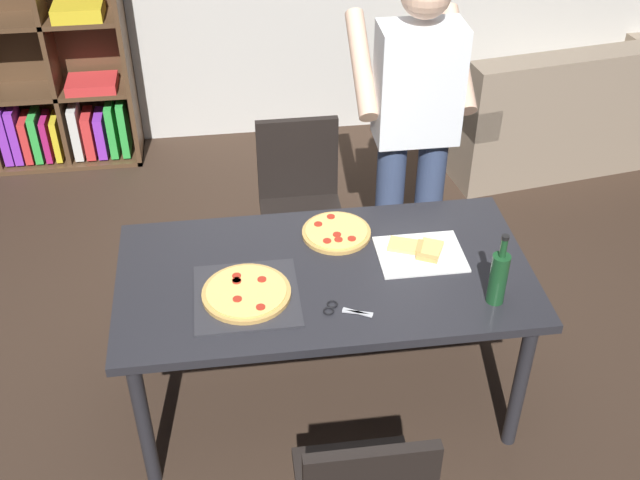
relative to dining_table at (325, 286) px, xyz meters
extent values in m
plane|color=#38281E|center=(0.00, 0.00, -0.68)|extent=(12.00, 12.00, 0.00)
cube|color=#232328|center=(0.00, 0.00, 0.05)|extent=(1.69, 0.88, 0.04)
cylinder|color=#232328|center=(-0.77, -0.36, -0.32)|extent=(0.06, 0.06, 0.71)
cylinder|color=#232328|center=(0.77, -0.36, -0.32)|extent=(0.06, 0.06, 0.71)
cylinder|color=#232328|center=(-0.77, 0.36, -0.32)|extent=(0.06, 0.06, 0.71)
cylinder|color=#232328|center=(0.77, 0.36, -0.32)|extent=(0.06, 0.06, 0.71)
cube|color=black|center=(0.00, 0.84, -0.25)|extent=(0.42, 0.42, 0.04)
cube|color=black|center=(0.00, 1.03, 0.00)|extent=(0.42, 0.04, 0.45)
cylinder|color=black|center=(-0.18, 0.66, -0.47)|extent=(0.04, 0.04, 0.41)
cylinder|color=black|center=(0.18, 0.66, -0.47)|extent=(0.04, 0.04, 0.41)
cylinder|color=black|center=(-0.18, 1.02, -0.47)|extent=(0.04, 0.04, 0.41)
cylinder|color=black|center=(0.18, 1.02, -0.47)|extent=(0.04, 0.04, 0.41)
cube|color=gray|center=(1.90, 2.05, -0.48)|extent=(1.81, 1.09, 0.40)
cube|color=gray|center=(1.95, 1.73, -0.05)|extent=(1.71, 0.45, 0.45)
cube|color=gray|center=(1.14, 1.94, -0.18)|extent=(0.28, 0.86, 0.20)
cube|color=#513823|center=(-0.95, 2.35, 0.30)|extent=(0.03, 0.35, 1.95)
cube|color=#513823|center=(-1.63, 2.35, -0.66)|extent=(1.40, 0.35, 0.03)
cube|color=#513823|center=(-1.63, 2.51, 0.30)|extent=(1.40, 0.03, 1.95)
cube|color=#513823|center=(-1.63, 2.35, -0.17)|extent=(1.34, 0.29, 0.03)
cube|color=#513823|center=(-1.63, 2.35, 0.30)|extent=(1.34, 0.29, 0.03)
cube|color=#513823|center=(-1.41, 2.35, 0.30)|extent=(0.03, 0.29, 1.89)
cube|color=purple|center=(-1.80, 2.33, -0.43)|extent=(0.06, 0.22, 0.39)
cube|color=purple|center=(-1.73, 2.33, -0.44)|extent=(0.05, 0.22, 0.38)
cube|color=red|center=(-1.67, 2.33, -0.48)|extent=(0.05, 0.22, 0.30)
cube|color=green|center=(-1.60, 2.33, -0.47)|extent=(0.05, 0.22, 0.32)
cube|color=#B21E66|center=(-1.54, 2.33, -0.48)|extent=(0.04, 0.22, 0.29)
cube|color=yellow|center=(-1.47, 2.33, -0.49)|extent=(0.04, 0.22, 0.29)
cube|color=silver|center=(-1.34, 2.33, -0.45)|extent=(0.06, 0.22, 0.36)
cube|color=red|center=(-1.27, 2.33, -0.48)|extent=(0.06, 0.22, 0.30)
cube|color=purple|center=(-1.19, 2.33, -0.49)|extent=(0.06, 0.22, 0.29)
cube|color=green|center=(-1.11, 2.33, -0.45)|extent=(0.05, 0.22, 0.36)
cube|color=green|center=(-1.03, 2.33, -0.44)|extent=(0.05, 0.22, 0.38)
cube|color=red|center=(-1.19, 2.33, -0.13)|extent=(0.32, 0.25, 0.06)
cube|color=yellow|center=(-1.19, 2.33, 0.36)|extent=(0.30, 0.25, 0.09)
cylinder|color=#38476B|center=(0.62, 0.69, -0.20)|extent=(0.14, 0.14, 0.95)
cylinder|color=#38476B|center=(0.42, 0.69, -0.20)|extent=(0.14, 0.14, 0.95)
cube|color=white|center=(0.52, 0.69, 0.55)|extent=(0.38, 0.22, 0.55)
cylinder|color=#E0B293|center=(0.75, 0.87, 0.58)|extent=(0.09, 0.50, 0.39)
cylinder|color=#E0B293|center=(0.29, 0.87, 0.58)|extent=(0.09, 0.50, 0.39)
cube|color=#2D2D33|center=(-0.33, -0.11, 0.08)|extent=(0.41, 0.41, 0.01)
cylinder|color=tan|center=(-0.33, -0.11, 0.09)|extent=(0.35, 0.35, 0.02)
cylinder|color=#EACC6B|center=(-0.33, -0.11, 0.11)|extent=(0.32, 0.32, 0.01)
cylinder|color=#B22819|center=(-0.36, -0.16, 0.11)|extent=(0.04, 0.04, 0.00)
cylinder|color=#B22819|center=(-0.36, -0.02, 0.11)|extent=(0.04, 0.04, 0.00)
cylinder|color=#B22819|center=(-0.36, -0.05, 0.11)|extent=(0.04, 0.04, 0.00)
cylinder|color=#B22819|center=(-0.28, -0.22, 0.11)|extent=(0.04, 0.04, 0.00)
cylinder|color=#B22819|center=(-0.36, -0.06, 0.11)|extent=(0.04, 0.04, 0.00)
cylinder|color=#B22819|center=(-0.26, -0.06, 0.11)|extent=(0.04, 0.04, 0.00)
cube|color=white|center=(0.41, 0.05, 0.08)|extent=(0.36, 0.28, 0.01)
cube|color=#EACC6B|center=(0.36, 0.10, 0.09)|extent=(0.16, 0.14, 0.02)
cube|color=tan|center=(0.41, 0.08, 0.10)|extent=(0.06, 0.09, 0.02)
cube|color=#EACC6B|center=(0.45, 0.06, 0.09)|extent=(0.14, 0.17, 0.02)
cube|color=tan|center=(0.43, 0.01, 0.10)|extent=(0.09, 0.06, 0.02)
cylinder|color=#194723|center=(0.63, -0.26, 0.18)|extent=(0.07, 0.07, 0.22)
cylinder|color=#194723|center=(0.63, -0.26, 0.33)|extent=(0.03, 0.03, 0.08)
cylinder|color=black|center=(0.63, -0.26, 0.38)|extent=(0.03, 0.03, 0.02)
cube|color=silver|center=(0.09, -0.27, 0.08)|extent=(0.12, 0.04, 0.01)
cube|color=silver|center=(0.09, -0.27, 0.08)|extent=(0.11, 0.07, 0.01)
torus|color=black|center=(0.00, -0.21, 0.08)|extent=(0.06, 0.06, 0.01)
torus|color=black|center=(-0.02, -0.24, 0.08)|extent=(0.06, 0.06, 0.01)
cylinder|color=tan|center=(0.08, 0.25, 0.08)|extent=(0.30, 0.30, 0.02)
cylinder|color=#EACC6B|center=(0.08, 0.25, 0.10)|extent=(0.27, 0.27, 0.01)
cylinder|color=#B22819|center=(0.03, 0.17, 0.10)|extent=(0.04, 0.04, 0.00)
cylinder|color=#B22819|center=(0.08, 0.17, 0.10)|extent=(0.04, 0.04, 0.00)
cylinder|color=#B22819|center=(0.08, 0.21, 0.10)|extent=(0.04, 0.04, 0.00)
cylinder|color=#B22819|center=(0.08, 0.35, 0.10)|extent=(0.04, 0.04, 0.00)
cylinder|color=#B22819|center=(0.14, 0.17, 0.10)|extent=(0.04, 0.04, 0.00)
cylinder|color=#B22819|center=(0.01, 0.30, 0.10)|extent=(0.04, 0.04, 0.00)
camera|label=1|loc=(-0.35, -2.47, 2.12)|focal=44.25mm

